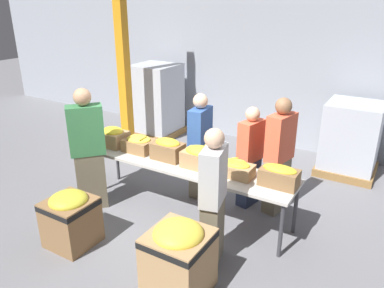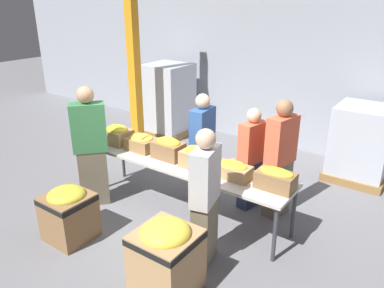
{
  "view_description": "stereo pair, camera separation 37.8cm",
  "coord_description": "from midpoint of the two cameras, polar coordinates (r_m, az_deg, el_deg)",
  "views": [
    {
      "loc": [
        2.52,
        -4.01,
        2.93
      ],
      "look_at": [
        0.05,
        0.13,
        1.02
      ],
      "focal_mm": 35.0,
      "sensor_mm": 36.0,
      "label": 1
    },
    {
      "loc": [
        2.83,
        -3.8,
        2.93
      ],
      "look_at": [
        0.05,
        0.13,
        1.02
      ],
      "focal_mm": 35.0,
      "sensor_mm": 36.0,
      "label": 2
    }
  ],
  "objects": [
    {
      "name": "volunteer_2",
      "position": [
        5.3,
        11.13,
        -2.01
      ],
      "size": [
        0.32,
        0.49,
        1.69
      ],
      "rotation": [
        0.0,
        0.0,
        -1.78
      ],
      "color": "#6B604C",
      "rests_on": "ground_plane"
    },
    {
      "name": "volunteer_3",
      "position": [
        5.53,
        -17.45,
        -1.04
      ],
      "size": [
        0.5,
        0.52,
        1.79
      ],
      "rotation": [
        0.0,
        0.0,
        0.85
      ],
      "color": "#6B604C",
      "rests_on": "ground_plane"
    },
    {
      "name": "banana_box_4",
      "position": [
        4.81,
        4.42,
        -3.76
      ],
      "size": [
        0.46,
        0.29,
        0.22
      ],
      "color": "tan",
      "rests_on": "sorting_table"
    },
    {
      "name": "sorting_table",
      "position": [
        5.22,
        -3.24,
        -3.45
      ],
      "size": [
        3.15,
        0.7,
        0.77
      ],
      "color": "beige",
      "rests_on": "ground_plane"
    },
    {
      "name": "banana_box_5",
      "position": [
        4.63,
        10.88,
        -4.77
      ],
      "size": [
        0.46,
        0.28,
        0.26
      ],
      "color": "olive",
      "rests_on": "sorting_table"
    },
    {
      "name": "pallet_stack_0",
      "position": [
        8.35,
        -6.76,
        6.52
      ],
      "size": [
        0.99,
        0.99,
        1.57
      ],
      "color": "olive",
      "rests_on": "ground_plane"
    },
    {
      "name": "volunteer_1",
      "position": [
        4.23,
        0.64,
        -8.31
      ],
      "size": [
        0.32,
        0.48,
        1.65
      ],
      "rotation": [
        0.0,
        0.0,
        1.8
      ],
      "color": "#6B604C",
      "rests_on": "ground_plane"
    },
    {
      "name": "banana_box_2",
      "position": [
        5.3,
        -5.75,
        -0.76
      ],
      "size": [
        0.44,
        0.28,
        0.31
      ],
      "color": "olive",
      "rests_on": "sorting_table"
    },
    {
      "name": "banana_box_0",
      "position": [
        5.93,
        -13.76,
        1.13
      ],
      "size": [
        0.43,
        0.34,
        0.3
      ],
      "color": "tan",
      "rests_on": "sorting_table"
    },
    {
      "name": "pallet_stack_1",
      "position": [
        6.94,
        21.61,
        0.66
      ],
      "size": [
        0.96,
        0.96,
        1.27
      ],
      "color": "olive",
      "rests_on": "ground_plane"
    },
    {
      "name": "ground_plane",
      "position": [
        5.57,
        -3.08,
        -10.16
      ],
      "size": [
        30.0,
        30.0,
        0.0
      ],
      "primitive_type": "plane",
      "color": "slate"
    },
    {
      "name": "banana_box_1",
      "position": [
        5.64,
        -9.97,
        0.06
      ],
      "size": [
        0.44,
        0.34,
        0.26
      ],
      "color": "olive",
      "rests_on": "sorting_table"
    },
    {
      "name": "wall_back",
      "position": [
        7.72,
        10.66,
        14.35
      ],
      "size": [
        16.0,
        0.08,
        4.0
      ],
      "color": "#9399A3",
      "rests_on": "ground_plane"
    },
    {
      "name": "donation_bin_0",
      "position": [
        5.01,
        -20.12,
        -10.46
      ],
      "size": [
        0.56,
        0.56,
        0.72
      ],
      "color": "olive",
      "rests_on": "ground_plane"
    },
    {
      "name": "volunteer_4",
      "position": [
        5.65,
        -0.68,
        -0.4
      ],
      "size": [
        0.25,
        0.45,
        1.63
      ],
      "rotation": [
        0.0,
        0.0,
        -1.49
      ],
      "color": "#6B604C",
      "rests_on": "ground_plane"
    },
    {
      "name": "donation_bin_1",
      "position": [
        4.03,
        -4.85,
        -16.73
      ],
      "size": [
        0.61,
        0.61,
        0.82
      ],
      "color": "tan",
      "rests_on": "ground_plane"
    },
    {
      "name": "volunteer_0",
      "position": [
        5.44,
        6.88,
        -2.11
      ],
      "size": [
        0.29,
        0.44,
        1.51
      ],
      "rotation": [
        0.0,
        0.0,
        -1.8
      ],
      "color": "#2D3856",
      "rests_on": "ground_plane"
    },
    {
      "name": "support_pillar",
      "position": [
        7.33,
        -12.04,
        13.89
      ],
      "size": [
        0.18,
        0.18,
        4.0
      ],
      "color": "orange",
      "rests_on": "ground_plane"
    },
    {
      "name": "banana_box_3",
      "position": [
        5.02,
        -0.95,
        -1.97
      ],
      "size": [
        0.46,
        0.31,
        0.3
      ],
      "color": "tan",
      "rests_on": "sorting_table"
    }
  ]
}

